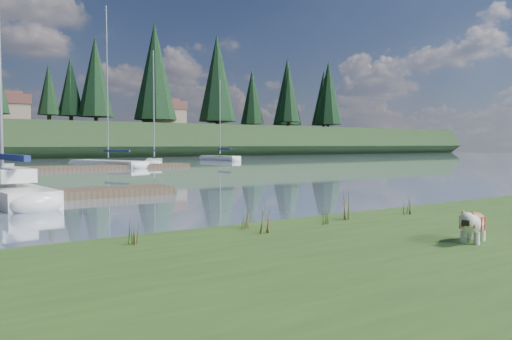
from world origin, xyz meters
TOP-DOWN VIEW (x-y plane):
  - bank at (0.00, -6.00)m, footprint 60.00×9.00m
  - bulldog at (3.35, -5.31)m, footprint 0.93×0.58m
  - sailboat_main at (-1.95, 9.68)m, footprint 2.34×8.00m
  - dock_far at (2.00, 30.00)m, footprint 26.00×2.20m
  - sailboat_bg_2 at (0.19, 28.69)m, footprint 2.75×5.66m
  - sailboat_bg_3 at (8.89, 33.89)m, footprint 5.03×9.75m
  - sailboat_bg_4 at (14.03, 34.54)m, footprint 4.18×7.25m
  - sailboat_bg_5 at (25.73, 43.23)m, footprint 2.56×6.96m
  - weed_0 at (0.91, -2.65)m, footprint 0.17×0.14m
  - weed_1 at (0.88, -2.04)m, footprint 0.17×0.14m
  - weed_2 at (3.35, -2.34)m, footprint 0.17×0.14m
  - weed_3 at (-1.43, -2.33)m, footprint 0.17×0.14m
  - weed_4 at (2.52, -2.56)m, footprint 0.17×0.14m
  - weed_5 at (5.13, -2.49)m, footprint 0.17×0.14m
  - mud_lip at (0.00, -1.60)m, footprint 60.00×0.50m
  - conifer_5 at (15.00, 70.00)m, footprint 3.96×3.96m
  - conifer_6 at (28.00, 68.00)m, footprint 7.04×7.04m
  - conifer_7 at (42.00, 71.00)m, footprint 5.28×5.28m
  - conifer_8 at (55.00, 67.00)m, footprint 4.62×4.62m
  - conifer_9 at (68.00, 70.00)m, footprint 5.94×5.94m
  - house_1 at (6.00, 71.00)m, footprint 6.30×5.30m
  - house_2 at (30.00, 69.00)m, footprint 6.30×5.30m

SIDE VIEW (x-z plane):
  - mud_lip at x=0.00m, z-range 0.00..0.14m
  - dock_far at x=2.00m, z-range 0.00..0.30m
  - bank at x=0.00m, z-range 0.00..0.35m
  - sailboat_bg_3 at x=8.89m, z-range -6.69..7.33m
  - sailboat_bg_5 at x=25.73m, z-range -4.63..5.27m
  - sailboat_bg_4 at x=14.03m, z-range -5.08..5.73m
  - sailboat_bg_2 at x=0.19m, z-range -4.00..4.67m
  - sailboat_main at x=-1.95m, z-range -5.30..6.14m
  - weed_4 at x=2.52m, z-range 0.32..0.71m
  - weed_3 at x=-1.43m, z-range 0.31..0.82m
  - weed_5 at x=5.13m, z-range 0.31..0.82m
  - weed_1 at x=0.88m, z-range 0.31..0.83m
  - weed_0 at x=0.91m, z-range 0.30..0.96m
  - weed_2 at x=3.35m, z-range 0.29..1.07m
  - bulldog at x=3.35m, z-range 0.42..0.97m
  - house_1 at x=6.00m, z-range 4.99..9.64m
  - house_2 at x=30.00m, z-range 4.99..9.64m
  - conifer_5 at x=15.00m, z-range 5.65..16.00m
  - conifer_8 at x=55.00m, z-range 5.62..17.40m
  - conifer_7 at x=42.00m, z-range 5.59..18.79m
  - conifer_9 at x=68.00m, z-range 5.55..20.18m
  - conifer_6 at x=28.00m, z-range 5.49..22.49m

